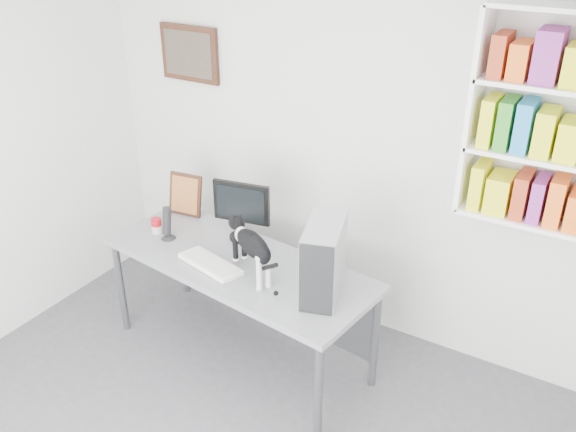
{
  "coord_description": "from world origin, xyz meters",
  "views": [
    {
      "loc": [
        1.72,
        -1.64,
        2.94
      ],
      "look_at": [
        -0.17,
        1.53,
        1.01
      ],
      "focal_mm": 38.0,
      "sensor_mm": 36.0,
      "label": 1
    }
  ],
  "objects_px": {
    "soup_can": "(157,225)",
    "cat": "(252,254)",
    "bookshelf": "(566,125)",
    "leaning_print": "(185,194)",
    "pc_tower": "(324,259)",
    "desk": "(240,309)",
    "monitor": "(242,210)",
    "speaker": "(167,223)",
    "keyboard": "(210,264)"
  },
  "relations": [
    {
      "from": "soup_can",
      "to": "cat",
      "type": "xyz_separation_m",
      "value": [
        0.92,
        -0.13,
        0.11
      ]
    },
    {
      "from": "bookshelf",
      "to": "cat",
      "type": "relative_size",
      "value": 2.31
    },
    {
      "from": "leaning_print",
      "to": "cat",
      "type": "distance_m",
      "value": 1.04
    },
    {
      "from": "pc_tower",
      "to": "soup_can",
      "type": "relative_size",
      "value": 4.25
    },
    {
      "from": "desk",
      "to": "leaning_print",
      "type": "xyz_separation_m",
      "value": [
        -0.73,
        0.37,
        0.56
      ]
    },
    {
      "from": "desk",
      "to": "soup_can",
      "type": "height_order",
      "value": "soup_can"
    },
    {
      "from": "monitor",
      "to": "speaker",
      "type": "relative_size",
      "value": 1.75
    },
    {
      "from": "desk",
      "to": "keyboard",
      "type": "height_order",
      "value": "keyboard"
    },
    {
      "from": "leaning_print",
      "to": "desk",
      "type": "bearing_deg",
      "value": -34.18
    },
    {
      "from": "bookshelf",
      "to": "leaning_print",
      "type": "distance_m",
      "value": 2.65
    },
    {
      "from": "pc_tower",
      "to": "leaning_print",
      "type": "distance_m",
      "value": 1.45
    },
    {
      "from": "speaker",
      "to": "leaning_print",
      "type": "height_order",
      "value": "leaning_print"
    },
    {
      "from": "monitor",
      "to": "leaning_print",
      "type": "height_order",
      "value": "monitor"
    },
    {
      "from": "speaker",
      "to": "cat",
      "type": "xyz_separation_m",
      "value": [
        0.79,
        -0.1,
        0.04
      ]
    },
    {
      "from": "monitor",
      "to": "keyboard",
      "type": "distance_m",
      "value": 0.47
    },
    {
      "from": "keyboard",
      "to": "desk",
      "type": "bearing_deg",
      "value": 66.39
    },
    {
      "from": "pc_tower",
      "to": "soup_can",
      "type": "height_order",
      "value": "pc_tower"
    },
    {
      "from": "speaker",
      "to": "cat",
      "type": "height_order",
      "value": "cat"
    },
    {
      "from": "desk",
      "to": "keyboard",
      "type": "relative_size",
      "value": 4.12
    },
    {
      "from": "keyboard",
      "to": "pc_tower",
      "type": "bearing_deg",
      "value": 22.0
    },
    {
      "from": "speaker",
      "to": "monitor",
      "type": "bearing_deg",
      "value": 35.82
    },
    {
      "from": "monitor",
      "to": "keyboard",
      "type": "relative_size",
      "value": 0.94
    },
    {
      "from": "desk",
      "to": "leaning_print",
      "type": "height_order",
      "value": "leaning_print"
    },
    {
      "from": "speaker",
      "to": "keyboard",
      "type": "bearing_deg",
      "value": -12.49
    },
    {
      "from": "monitor",
      "to": "soup_can",
      "type": "relative_size",
      "value": 3.99
    },
    {
      "from": "bookshelf",
      "to": "monitor",
      "type": "xyz_separation_m",
      "value": [
        -1.89,
        -0.41,
        -0.83
      ]
    },
    {
      "from": "bookshelf",
      "to": "pc_tower",
      "type": "bearing_deg",
      "value": -146.6
    },
    {
      "from": "bookshelf",
      "to": "desk",
      "type": "relative_size",
      "value": 0.65
    },
    {
      "from": "speaker",
      "to": "leaning_print",
      "type": "bearing_deg",
      "value": 114.21
    },
    {
      "from": "pc_tower",
      "to": "leaning_print",
      "type": "height_order",
      "value": "pc_tower"
    },
    {
      "from": "keyboard",
      "to": "monitor",
      "type": "bearing_deg",
      "value": 107.52
    },
    {
      "from": "pc_tower",
      "to": "speaker",
      "type": "relative_size",
      "value": 1.87
    },
    {
      "from": "monitor",
      "to": "soup_can",
      "type": "bearing_deg",
      "value": -167.41
    },
    {
      "from": "bookshelf",
      "to": "leaning_print",
      "type": "xyz_separation_m",
      "value": [
        -2.47,
        -0.32,
        -0.89
      ]
    },
    {
      "from": "keyboard",
      "to": "leaning_print",
      "type": "distance_m",
      "value": 0.82
    },
    {
      "from": "speaker",
      "to": "soup_can",
      "type": "distance_m",
      "value": 0.15
    },
    {
      "from": "keyboard",
      "to": "speaker",
      "type": "xyz_separation_m",
      "value": [
        -0.48,
        0.14,
        0.11
      ]
    },
    {
      "from": "desk",
      "to": "soup_can",
      "type": "relative_size",
      "value": 17.41
    },
    {
      "from": "keyboard",
      "to": "soup_can",
      "type": "bearing_deg",
      "value": 177.63
    },
    {
      "from": "monitor",
      "to": "desk",
      "type": "bearing_deg",
      "value": -73.24
    },
    {
      "from": "desk",
      "to": "leaning_print",
      "type": "relative_size",
      "value": 5.78
    },
    {
      "from": "monitor",
      "to": "cat",
      "type": "distance_m",
      "value": 0.51
    },
    {
      "from": "soup_can",
      "to": "cat",
      "type": "relative_size",
      "value": 0.2
    },
    {
      "from": "soup_can",
      "to": "bookshelf",
      "type": "bearing_deg",
      "value": 15.08
    },
    {
      "from": "keyboard",
      "to": "speaker",
      "type": "relative_size",
      "value": 1.86
    },
    {
      "from": "keyboard",
      "to": "cat",
      "type": "distance_m",
      "value": 0.34
    },
    {
      "from": "bookshelf",
      "to": "desk",
      "type": "bearing_deg",
      "value": -158.52
    },
    {
      "from": "keyboard",
      "to": "soup_can",
      "type": "relative_size",
      "value": 4.23
    },
    {
      "from": "keyboard",
      "to": "leaning_print",
      "type": "xyz_separation_m",
      "value": [
        -0.62,
        0.52,
        0.15
      ]
    },
    {
      "from": "bookshelf",
      "to": "speaker",
      "type": "distance_m",
      "value": 2.61
    }
  ]
}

